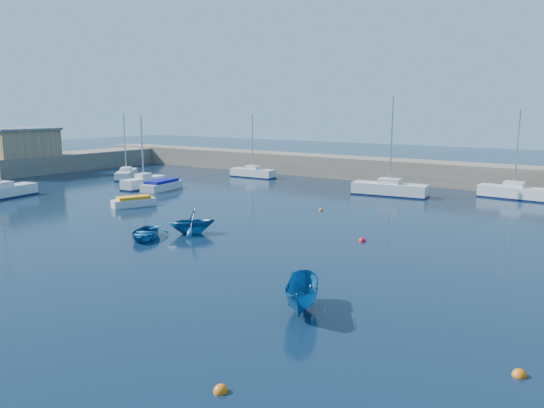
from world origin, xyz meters
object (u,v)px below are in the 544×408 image
Objects in this scene: sailboat_2 at (1,192)px; brick_shed_a at (21,143)px; motorboat_1 at (134,202)px; dinghy_center at (145,233)px; sailboat_7 at (514,192)px; sailboat_5 at (253,173)px; sailboat_3 at (144,182)px; dinghy_left at (191,221)px; sailboat_6 at (389,189)px; dinghy_right at (302,295)px; motorboat_2 at (162,185)px; sailboat_4 at (126,174)px.

brick_shed_a is at bearing 134.41° from sailboat_2.
motorboat_1 reaches higher than dinghy_center.
sailboat_2 is 49.59m from sailboat_7.
sailboat_5 reaches higher than brick_shed_a.
sailboat_3 is 2.39× the size of dinghy_left.
motorboat_1 is (-26.76, -23.81, -0.24)m from sailboat_7.
sailboat_6 is at bearing 117.76° from dinghy_left.
sailboat_6 reaches higher than brick_shed_a.
sailboat_6 reaches higher than motorboat_1.
sailboat_2 reaches higher than dinghy_right.
brick_shed_a is 0.94× the size of sailboat_7.
brick_shed_a is 31.28m from motorboat_1.
sailboat_2 is 2.82× the size of dinghy_left.
dinghy_center is at bearing 159.44° from sailboat_6.
motorboat_1 is 1.22× the size of dinghy_left.
motorboat_1 is 9.91m from motorboat_2.
sailboat_5 is (10.30, 26.75, -0.03)m from sailboat_2.
sailboat_2 is at bearing 142.17° from dinghy_right.
brick_shed_a is 15.62m from sailboat_4.
sailboat_2 reaches higher than dinghy_center.
dinghy_center is 1.12× the size of dinghy_left.
dinghy_left is (41.71, -11.71, -3.24)m from brick_shed_a.
motorboat_1 is (30.24, -7.08, -3.67)m from brick_shed_a.
sailboat_7 is at bearing 15.88° from sailboat_3.
sailboat_4 is at bearing 148.80° from motorboat_2.
sailboat_2 reaches higher than brick_shed_a.
sailboat_4 is 2.14× the size of dinghy_right.
sailboat_6 is 24.79m from motorboat_1.
sailboat_4 is at bearing 108.64° from sailboat_7.
sailboat_5 is at bearing 58.71° from sailboat_2.
sailboat_5 is 20.20m from sailboat_6.
sailboat_7 is 35.53m from dinghy_center.
sailboat_2 is 2.47× the size of dinghy_right.
sailboat_6 reaches higher than sailboat_5.
dinghy_center is at bearing -78.22° from dinghy_left.
dinghy_left is (16.79, -12.99, 0.35)m from motorboat_2.
brick_shed_a reaches higher than dinghy_left.
sailboat_5 reaches higher than sailboat_3.
sailboat_5 is at bearing 158.57° from dinghy_left.
sailboat_5 is at bearing 121.34° from motorboat_1.
sailboat_7 reaches higher than motorboat_1.
sailboat_7 reaches higher than sailboat_3.
motorboat_1 is 12.38m from dinghy_left.
sailboat_7 is 35.82m from motorboat_1.
sailboat_5 is 0.93× the size of sailboat_7.
sailboat_2 reaches higher than sailboat_7.
sailboat_3 is at bearing -67.61° from sailboat_4.
dinghy_right reaches higher than motorboat_2.
sailboat_7 is 2.34× the size of dinghy_center.
motorboat_1 is (13.99, 4.45, -0.20)m from sailboat_2.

